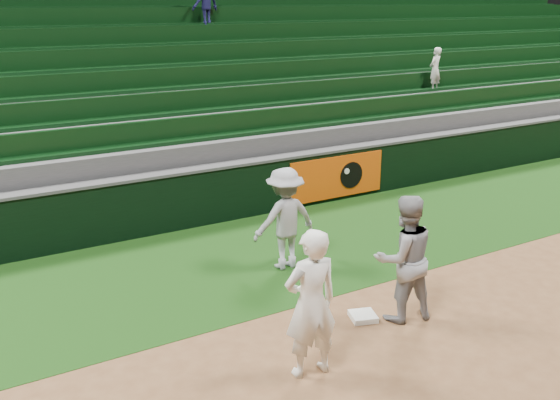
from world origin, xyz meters
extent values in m
plane|color=brown|center=(0.00, 0.00, 0.00)|extent=(70.00, 70.00, 0.00)
cube|color=black|center=(0.00, 3.00, 0.00)|extent=(36.00, 4.20, 0.01)
cube|color=white|center=(-0.01, 0.08, 0.04)|extent=(0.47, 0.47, 0.08)
imported|color=white|center=(-1.49, -0.70, 0.99)|extent=(0.76, 0.53, 1.99)
imported|color=#92939B|center=(0.50, -0.17, 0.97)|extent=(1.08, 0.92, 1.95)
imported|color=#979AA4|center=(-0.05, 2.33, 0.93)|extent=(1.19, 0.69, 1.84)
cube|color=black|center=(0.00, 5.20, 0.60)|extent=(36.00, 0.35, 1.20)
cube|color=#D84C0A|center=(3.00, 5.01, 0.60)|extent=(2.60, 0.05, 1.00)
cylinder|color=black|center=(3.40, 4.98, 0.60)|extent=(0.64, 0.02, 0.64)
cylinder|color=white|center=(3.25, 4.96, 0.72)|extent=(0.14, 0.02, 0.14)
cube|color=#424244|center=(0.00, 5.20, 1.22)|extent=(36.00, 0.40, 0.06)
cube|color=#3D3C3F|center=(0.00, 5.92, 0.82)|extent=(36.00, 0.85, 1.65)
cube|color=black|center=(0.00, 6.18, 1.90)|extent=(36.00, 0.14, 0.50)
cube|color=black|center=(0.00, 6.01, 1.69)|extent=(36.00, 0.45, 0.08)
cube|color=#3D3C3F|center=(0.00, 6.78, 1.05)|extent=(36.00, 0.85, 2.10)
cube|color=black|center=(0.00, 7.03, 2.35)|extent=(36.00, 0.14, 0.50)
cube|color=black|center=(0.00, 6.86, 2.14)|extent=(36.00, 0.45, 0.08)
cube|color=#3D3C3F|center=(0.00, 7.62, 1.27)|extent=(36.00, 0.85, 2.55)
cube|color=black|center=(0.00, 7.88, 2.80)|extent=(36.00, 0.14, 0.50)
cube|color=black|center=(0.00, 7.71, 2.59)|extent=(36.00, 0.45, 0.08)
cube|color=#3D3C3F|center=(0.00, 8.47, 1.50)|extent=(36.00, 0.85, 3.00)
cube|color=black|center=(0.00, 8.73, 3.25)|extent=(36.00, 0.14, 0.50)
cube|color=black|center=(0.00, 8.56, 3.04)|extent=(36.00, 0.45, 0.08)
cube|color=#3D3C3F|center=(0.00, 9.32, 1.73)|extent=(36.00, 0.85, 3.45)
cube|color=black|center=(0.00, 9.58, 3.70)|extent=(36.00, 0.14, 0.50)
cube|color=black|center=(0.00, 9.41, 3.49)|extent=(36.00, 0.45, 0.08)
cube|color=#3D3C3F|center=(0.00, 10.18, 1.95)|extent=(36.00, 0.85, 3.90)
cube|color=black|center=(0.00, 10.43, 4.15)|extent=(36.00, 0.14, 0.50)
cube|color=black|center=(0.00, 10.26, 3.94)|extent=(36.00, 0.45, 0.08)
cube|color=#3D3C3F|center=(0.00, 11.02, 2.17)|extent=(36.00, 0.85, 4.35)
cube|color=black|center=(0.00, 11.28, 4.60)|extent=(36.00, 0.14, 0.50)
cube|color=black|center=(0.00, 11.11, 4.39)|extent=(36.00, 0.45, 0.08)
imported|color=silver|center=(7.57, 6.73, 2.71)|extent=(0.52, 0.42, 1.22)
imported|color=#0F1034|center=(2.04, 10.13, 4.55)|extent=(0.93, 0.67, 1.29)
camera|label=1|loc=(-5.37, -6.53, 4.61)|focal=40.00mm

